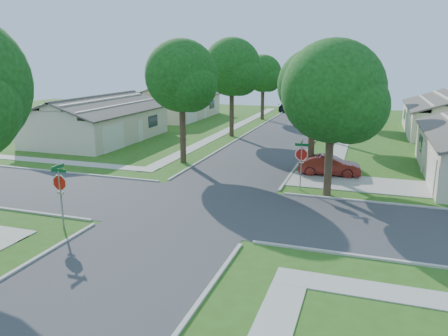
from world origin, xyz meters
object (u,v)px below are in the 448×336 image
tree_w_mid (232,70)px  car_curb_east (323,119)px  tree_e_far (341,72)px  stop_sign_ne (301,156)px  house_nw_far (175,106)px  stop_sign_sw (60,185)px  house_nw_near (99,124)px  tree_w_far (263,75)px  car_driveway (329,165)px  tree_e_near (315,89)px  tree_e_mid (332,73)px  car_curb_west (288,107)px  tree_ne_corner (334,96)px  tree_w_near (182,79)px

tree_w_mid → car_curb_east: (7.84, 10.64, -5.80)m
tree_e_far → tree_w_mid: bearing=-125.9°
stop_sign_ne → house_nw_far: 34.26m
stop_sign_sw → car_curb_east: stop_sign_sw is taller
stop_sign_sw → stop_sign_ne: 13.29m
house_nw_near → tree_w_far: bearing=59.2°
car_driveway → car_curb_east: size_ratio=1.00×
tree_e_near → tree_w_far: tree_e_near is taller
stop_sign_ne → tree_e_far: (0.05, 29.31, 3.95)m
stop_sign_sw → tree_e_mid: size_ratio=0.32×
stop_sign_sw → car_curb_west: size_ratio=0.66×
stop_sign_ne → house_nw_near: bearing=153.5°
tree_e_mid → tree_w_far: bearing=125.9°
stop_sign_ne → tree_e_near: 5.62m
tree_w_mid → tree_ne_corner: tree_w_mid is taller
house_nw_far → tree_e_far: bearing=5.5°
house_nw_near → tree_w_mid: bearing=27.9°
stop_sign_ne → tree_w_far: (-9.35, 29.31, 3.48)m
tree_w_near → stop_sign_sw: bearing=-90.2°
tree_e_near → tree_e_mid: tree_e_mid is taller
tree_w_mid → tree_e_far: bearing=54.1°
tree_ne_corner → house_nw_near: size_ratio=0.64×
stop_sign_ne → tree_e_near: tree_e_near is taller
stop_sign_sw → tree_w_mid: size_ratio=0.31×
tree_e_near → car_curb_west: bearing=102.9°
stop_sign_ne → tree_e_far: bearing=89.9°
tree_e_near → house_nw_near: 21.98m
stop_sign_ne → tree_w_mid: size_ratio=0.31×
house_nw_far → car_curb_east: house_nw_far is taller
car_driveway → car_curb_east: 23.12m
car_curb_west → tree_w_near: bearing=93.7°
stop_sign_ne → tree_e_mid: bearing=89.8°
tree_w_mid → tree_w_far: (-0.01, 13.00, -0.98)m
tree_w_far → car_curb_east: (7.85, -2.36, -4.82)m
house_nw_far → car_curb_east: 19.21m
tree_e_mid → car_curb_west: size_ratio=2.04×
tree_w_mid → car_curb_east: bearing=53.6°
tree_e_near → tree_w_far: 26.71m
tree_e_far → house_nw_far: tree_e_far is taller
car_driveway → car_curb_east: bearing=2.5°
tree_w_mid → house_nw_near: bearing=-152.1°
tree_w_mid → stop_sign_sw: bearing=-90.1°
tree_w_near → car_curb_east: tree_w_near is taller
stop_sign_sw → tree_e_far: (9.45, 38.71, 3.95)m
tree_e_near → tree_w_far: size_ratio=1.03×
stop_sign_ne → house_nw_near: size_ratio=0.22×
car_curb_west → tree_e_mid: bearing=115.5°
tree_e_near → house_nw_far: 31.24m
tree_e_near → tree_e_far: size_ratio=0.95×
tree_w_near → car_driveway: 11.96m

